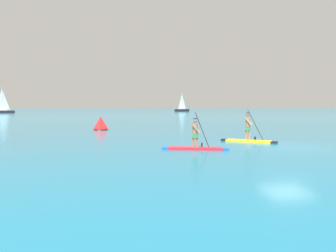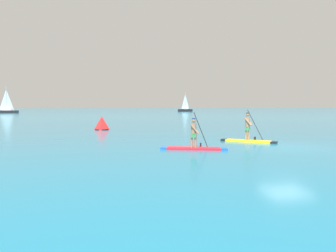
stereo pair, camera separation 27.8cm
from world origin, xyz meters
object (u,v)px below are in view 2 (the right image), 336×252
at_px(paddleboarder_mid_center, 248,136).
at_px(race_marker_buoy, 102,124).
at_px(paddleboarder_near_left, 194,144).
at_px(sailboat_left_horizon, 7,110).
at_px(sailboat_right_horizon, 185,109).

distance_m(paddleboarder_mid_center, race_marker_buoy, 14.50).
distance_m(paddleboarder_near_left, race_marker_buoy, 14.80).
relative_size(paddleboarder_near_left, paddleboarder_mid_center, 1.15).
xyz_separation_m(paddleboarder_near_left, race_marker_buoy, (-4.85, 13.98, 0.25)).
bearing_deg(sailboat_left_horizon, sailboat_right_horizon, 178.18).
xyz_separation_m(paddleboarder_mid_center, race_marker_buoy, (-8.94, 11.42, 0.20)).
height_order(paddleboarder_near_left, paddleboarder_mid_center, paddleboarder_mid_center).
bearing_deg(race_marker_buoy, sailboat_right_horizon, 71.09).
distance_m(sailboat_left_horizon, sailboat_right_horizon, 54.47).
relative_size(paddleboarder_mid_center, race_marker_buoy, 2.30).
bearing_deg(paddleboarder_mid_center, sailboat_left_horizon, 153.67).
bearing_deg(paddleboarder_mid_center, race_marker_buoy, 166.66).
bearing_deg(sailboat_right_horizon, sailboat_left_horizon, 172.98).
relative_size(paddleboarder_mid_center, sailboat_right_horizon, 0.44).
bearing_deg(sailboat_left_horizon, paddleboarder_mid_center, 101.18).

